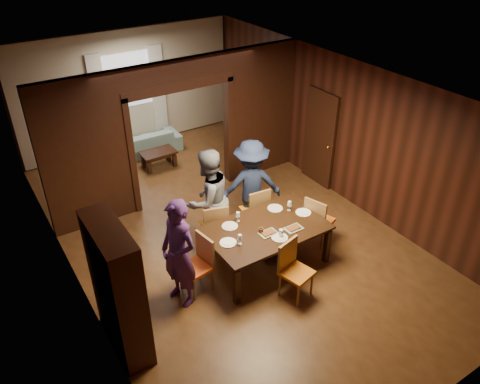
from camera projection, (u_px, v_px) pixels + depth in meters
floor at (224, 231)px, 8.94m from camera, size 9.00×9.00×0.00m
ceiling at (221, 84)px, 7.40m from camera, size 5.50×9.00×0.02m
room_walls at (175, 124)px, 9.48m from camera, size 5.52×9.01×2.90m
person_purple at (179, 254)px, 6.94m from camera, size 0.61×0.76×1.81m
person_grey at (208, 200)px, 8.13m from camera, size 1.05×0.90×1.89m
person_navy at (251, 185)px, 8.66m from camera, size 1.31×1.04×1.78m
sofa at (139, 143)px, 11.48m from camera, size 2.02×0.84×0.58m
serving_bowl at (268, 218)px, 7.91m from camera, size 0.35×0.35×0.09m
dining_table at (265, 245)px, 7.96m from camera, size 2.00×1.24×0.76m
coffee_table at (159, 159)px, 10.97m from camera, size 0.80×0.50×0.40m
chair_left at (196, 266)px, 7.35m from camera, size 0.50×0.50×0.97m
chair_right at (319, 219)px, 8.43m from camera, size 0.56×0.56×0.97m
chair_far_l at (214, 225)px, 8.27m from camera, size 0.55×0.55×0.97m
chair_far_r at (254, 209)px, 8.71m from camera, size 0.48×0.48×0.97m
chair_near at (297, 271)px, 7.24m from camera, size 0.53×0.53×0.97m
hutch at (118, 289)px, 6.18m from camera, size 0.40×1.20×2.00m
door_right at (319, 138)px, 9.98m from camera, size 0.06×0.90×2.10m
window_far at (127, 80)px, 11.20m from camera, size 1.20×0.03×1.30m
curtain_left at (100, 105)px, 11.07m from camera, size 0.35×0.06×2.40m
curtain_right at (158, 93)px, 11.75m from camera, size 0.35×0.06×2.40m
plate_left at (228, 243)px, 7.40m from camera, size 0.27×0.27×0.01m
plate_far_l at (230, 226)px, 7.77m from camera, size 0.27×0.27×0.01m
plate_far_r at (275, 208)px, 8.22m from camera, size 0.27×0.27×0.01m
plate_right at (303, 212)px, 8.11m from camera, size 0.27×0.27×0.01m
plate_near at (280, 237)px, 7.51m from camera, size 0.27×0.27×0.01m
platter_a at (268, 233)px, 7.59m from camera, size 0.30×0.20×0.04m
platter_b at (294, 228)px, 7.70m from camera, size 0.30×0.20×0.04m
wineglass_left at (240, 239)px, 7.33m from camera, size 0.08×0.08×0.18m
wineglass_far at (238, 217)px, 7.86m from camera, size 0.08×0.08×0.18m
wineglass_right at (289, 206)px, 8.13m from camera, size 0.08×0.08×0.18m
tumbler at (281, 233)px, 7.50m from camera, size 0.07×0.07×0.14m
condiment_jar at (261, 230)px, 7.60m from camera, size 0.08×0.08×0.11m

